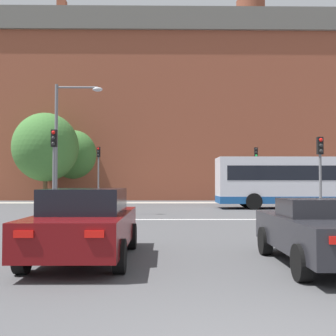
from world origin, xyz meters
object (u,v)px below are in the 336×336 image
car_saloon_left (86,223)px  pedestrian_waiting (249,190)px  traffic_light_near_right (320,163)px  street_lamp_junction (65,134)px  bus_crossing_lead (302,181)px  car_roadster_right (324,231)px  traffic_light_far_left (98,166)px  traffic_light_near_left (54,159)px  traffic_light_far_right (256,166)px

car_saloon_left → pedestrian_waiting: pedestrian_waiting is taller
traffic_light_near_right → street_lamp_junction: size_ratio=0.57×
bus_crossing_lead → traffic_light_near_right: traffic_light_near_right is taller
car_roadster_right → traffic_light_far_left: bearing=109.0°
car_roadster_right → traffic_light_near_right: (4.01, 10.75, 1.86)m
car_saloon_left → car_roadster_right: 4.97m
car_saloon_left → street_lamp_junction: size_ratio=0.70×
car_roadster_right → traffic_light_near_left: (-8.25, 10.97, 2.07)m
bus_crossing_lead → traffic_light_far_right: 6.89m
traffic_light_near_right → traffic_light_far_right: bearing=89.2°
car_roadster_right → pedestrian_waiting: pedestrian_waiting is taller
traffic_light_far_right → traffic_light_near_left: (-12.47, -13.92, -0.21)m
traffic_light_far_left → traffic_light_near_right: (12.31, -14.12, -0.44)m
traffic_light_far_right → traffic_light_far_left: bearing=-179.9°
traffic_light_far_left → pedestrian_waiting: size_ratio=2.59×
car_roadster_right → traffic_light_near_left: 13.88m
car_roadster_right → traffic_light_far_right: (4.22, 24.89, 2.28)m
car_saloon_left → traffic_light_near_left: 10.92m
car_roadster_right → traffic_light_far_right: size_ratio=0.97×
car_roadster_right → bus_crossing_lead: bus_crossing_lead is taller
traffic_light_far_right → pedestrian_waiting: traffic_light_far_right is taller
bus_crossing_lead → traffic_light_near_right: size_ratio=2.88×
bus_crossing_lead → street_lamp_junction: size_ratio=1.64×
traffic_light_near_right → street_lamp_junction: bearing=170.8°
traffic_light_near_left → car_roadster_right: bearing=-53.1°
car_roadster_right → pedestrian_waiting: size_ratio=2.51×
bus_crossing_lead → street_lamp_junction: bearing=-68.1°
traffic_light_near_right → street_lamp_junction: street_lamp_junction is taller
car_roadster_right → traffic_light_near_left: size_ratio=1.05×
car_saloon_left → traffic_light_near_left: size_ratio=1.13×
street_lamp_junction → pedestrian_waiting: street_lamp_junction is taller
bus_crossing_lead → street_lamp_junction: street_lamp_junction is taller
bus_crossing_lead → pedestrian_waiting: (-1.70, 8.26, -0.73)m
bus_crossing_lead → traffic_light_near_left: 15.75m
bus_crossing_lead → traffic_light_far_right: (-1.45, 6.62, 1.23)m
traffic_light_far_right → pedestrian_waiting: size_ratio=2.58×
car_roadster_right → traffic_light_near_right: 11.62m
car_roadster_right → street_lamp_junction: (-8.14, 12.72, 3.43)m
pedestrian_waiting → traffic_light_far_right: bearing=140.4°
car_saloon_left → traffic_light_far_left: bearing=98.3°
traffic_light_far_right → pedestrian_waiting: 2.56m
pedestrian_waiting → traffic_light_far_left: bearing=49.3°
car_roadster_right → traffic_light_far_right: traffic_light_far_right is taller
traffic_light_near_right → traffic_light_near_left: bearing=179.0°
bus_crossing_lead → traffic_light_near_left: (-13.91, -7.30, 1.02)m
car_saloon_left → bus_crossing_lead: bus_crossing_lead is taller
traffic_light_near_left → street_lamp_junction: 2.22m
bus_crossing_lead → traffic_light_far_right: size_ratio=2.44×
street_lamp_junction → pedestrian_waiting: (12.11, 13.81, -3.10)m
car_roadster_right → traffic_light_near_right: traffic_light_near_right is taller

